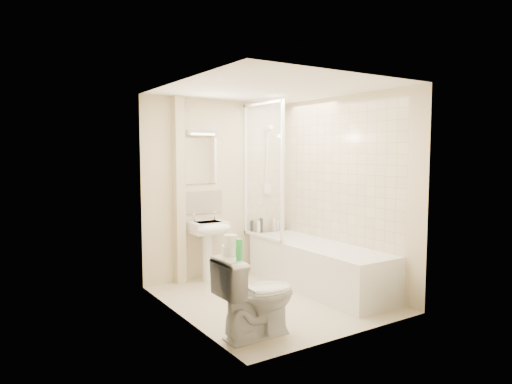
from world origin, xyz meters
TOP-DOWN VIEW (x-y plane):
  - floor at (0.00, 0.00)m, footprint 2.50×2.50m
  - wall_back at (0.00, 1.25)m, footprint 2.20×0.02m
  - wall_left at (-1.10, 0.00)m, footprint 0.02×2.50m
  - wall_right at (1.10, 0.00)m, footprint 0.02×2.50m
  - ceiling at (0.00, 0.00)m, footprint 2.20×2.50m
  - tile_back at (0.75, 1.24)m, footprint 0.70×0.01m
  - tile_right at (1.09, 0.06)m, footprint 0.01×2.10m
  - pipe_boxing at (-0.62, 1.19)m, footprint 0.12×0.12m
  - splashback at (-0.28, 1.24)m, footprint 0.60×0.02m
  - mirror at (-0.28, 1.24)m, footprint 0.46×0.01m
  - strip_light at (-0.28, 1.22)m, footprint 0.42×0.07m
  - bathtub at (0.75, 0.06)m, footprint 0.70×2.10m
  - shower_screen at (0.40, 0.80)m, footprint 0.04×0.92m
  - shower_fixture at (0.75, 1.19)m, footprint 0.10×0.16m
  - pedestal_sink at (-0.28, 1.01)m, footprint 0.47×0.45m
  - bottle_black_a at (0.46, 1.16)m, footprint 0.05×0.05m
  - bottle_white_a at (0.57, 1.16)m, footprint 0.06×0.06m
  - bottle_black_b at (0.62, 1.16)m, footprint 0.05×0.05m
  - bottle_cream at (0.84, 1.16)m, footprint 0.06×0.06m
  - bottle_white_b at (0.91, 1.16)m, footprint 0.06×0.06m
  - bottle_green at (0.96, 1.16)m, footprint 0.07×0.07m
  - toilet at (-0.72, -0.80)m, footprint 0.45×0.77m
  - toilet_roll_lower at (-0.96, -0.69)m, footprint 0.12×0.12m
  - toilet_roll_upper at (-0.96, -0.75)m, footprint 0.12×0.12m
  - green_bottle at (-0.97, -0.91)m, footprint 0.06×0.06m

SIDE VIEW (x-z plane):
  - floor at x=0.00m, z-range 0.00..0.00m
  - bathtub at x=0.75m, z-range 0.01..0.56m
  - toilet at x=-0.72m, z-range 0.00..0.77m
  - bottle_green at x=0.96m, z-range 0.55..0.65m
  - bottle_white_b at x=0.91m, z-range 0.55..0.70m
  - bottle_white_a at x=0.57m, z-range 0.55..0.71m
  - pedestal_sink at x=-0.28m, z-range 0.18..1.09m
  - bottle_black_a at x=0.46m, z-range 0.55..0.74m
  - bottle_cream at x=0.84m, z-range 0.55..0.74m
  - bottle_black_b at x=0.62m, z-range 0.55..0.75m
  - toilet_roll_lower at x=-0.96m, z-range 0.77..0.86m
  - green_bottle at x=-0.97m, z-range 0.77..0.95m
  - toilet_roll_upper at x=-0.96m, z-range 0.86..0.96m
  - splashback at x=-0.28m, z-range 0.88..1.18m
  - wall_back at x=0.00m, z-range 0.00..2.40m
  - wall_left at x=-1.10m, z-range 0.00..2.40m
  - wall_right at x=1.10m, z-range 0.00..2.40m
  - pipe_boxing at x=-0.62m, z-range 0.00..2.40m
  - tile_back at x=0.75m, z-range 0.55..2.30m
  - tile_right at x=1.09m, z-range 0.55..2.30m
  - shower_screen at x=0.40m, z-range 0.55..2.35m
  - shower_fixture at x=0.75m, z-range 1.05..2.04m
  - mirror at x=-0.28m, z-range 1.28..1.88m
  - strip_light at x=-0.28m, z-range 1.92..1.98m
  - ceiling at x=0.00m, z-range 2.39..2.41m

